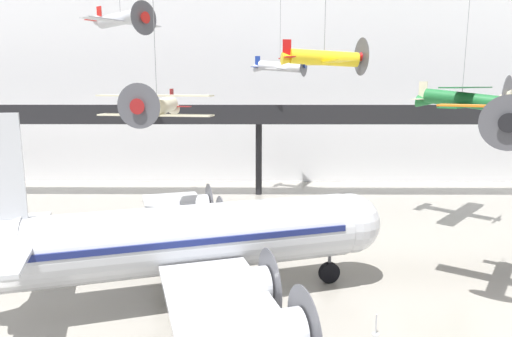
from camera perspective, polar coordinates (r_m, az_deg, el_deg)
hangar_back_wall at (r=57.97m, az=0.37°, el=12.35°), size 140.00×3.00×27.99m
mezzanine_walkway at (r=48.74m, az=0.35°, el=6.10°), size 110.00×3.20×10.02m
airliner_silver_main at (r=25.61m, az=-9.31°, el=-8.77°), size 24.16×28.09×10.74m
suspended_plane_silver_racer at (r=46.48m, az=-16.57°, el=17.47°), size 7.12×7.77×6.04m
suspended_plane_green_biplane at (r=42.49m, az=24.35°, el=7.92°), size 7.76×7.96×12.68m
suspended_plane_cream_biplane at (r=30.53m, az=-12.28°, el=7.46°), size 7.65×6.30×12.70m
suspended_plane_yellow_lowwing at (r=33.41m, az=8.53°, el=13.47°), size 6.23×7.56×9.64m
suspended_plane_white_twin at (r=49.36m, az=3.03°, el=12.57°), size 6.01×6.96×9.46m
stanchion_barrier at (r=24.31m, az=14.75°, el=-18.75°), size 0.36×0.36×1.08m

